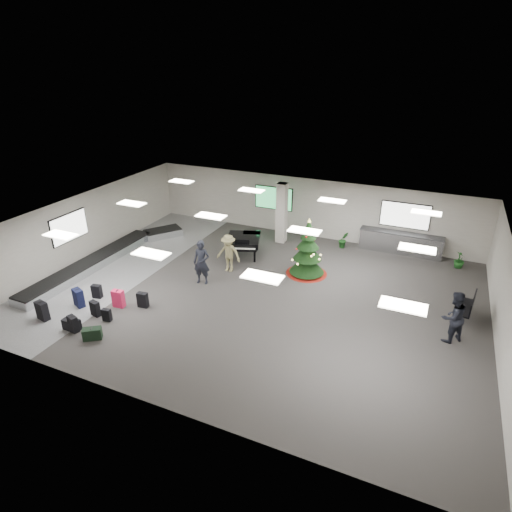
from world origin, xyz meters
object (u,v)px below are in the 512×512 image
at_px(traveler_a, 202,262).
at_px(potted_plant_left, 343,240).
at_px(baggage_carousel, 107,257).
at_px(potted_plant_right, 459,260).
at_px(grand_piano, 243,241).
at_px(traveler_b, 228,253).
at_px(service_counter, 400,243).
at_px(christmas_tree, 307,255).
at_px(bench, 468,305).
at_px(traveler_bench, 453,317).
at_px(pink_suitcase, 118,299).

height_order(traveler_a, potted_plant_left, traveler_a).
xyz_separation_m(baggage_carousel, potted_plant_right, (15.60, 6.12, 0.19)).
xyz_separation_m(grand_piano, traveler_b, (0.09, -1.75, 0.08)).
height_order(potted_plant_left, potted_plant_right, potted_plant_left).
xyz_separation_m(service_counter, christmas_tree, (-3.59, -4.08, 0.37)).
bearing_deg(service_counter, baggage_carousel, -152.33).
distance_m(christmas_tree, bench, 6.77).
xyz_separation_m(baggage_carousel, traveler_bench, (15.36, -0.19, 0.74)).
bearing_deg(grand_piano, pink_suitcase, -131.19).
relative_size(service_counter, traveler_a, 2.04).
distance_m(pink_suitcase, potted_plant_right, 15.36).
height_order(grand_piano, potted_plant_right, grand_piano).
bearing_deg(pink_suitcase, baggage_carousel, 130.79).
xyz_separation_m(bench, traveler_a, (-10.58, -1.67, 0.45)).
bearing_deg(bench, potted_plant_right, 102.20).
relative_size(bench, potted_plant_left, 1.78).
relative_size(baggage_carousel, christmas_tree, 3.61).
distance_m(baggage_carousel, service_counter, 14.50).
bearing_deg(traveler_b, service_counter, 36.73).
bearing_deg(potted_plant_left, christmas_tree, -103.09).
relative_size(christmas_tree, potted_plant_right, 3.32).
xyz_separation_m(christmas_tree, potted_plant_left, (0.83, 3.57, -0.48)).
distance_m(grand_piano, traveler_b, 1.75).
distance_m(pink_suitcase, potted_plant_left, 11.52).
bearing_deg(service_counter, traveler_bench, -70.00).
height_order(pink_suitcase, traveler_b, traveler_b).
bearing_deg(pink_suitcase, traveler_b, 54.49).
bearing_deg(grand_piano, service_counter, 6.97).
relative_size(christmas_tree, grand_piano, 1.12).
bearing_deg(pink_suitcase, potted_plant_left, 47.96).
distance_m(traveler_a, potted_plant_left, 7.87).
relative_size(pink_suitcase, potted_plant_left, 0.84).
xyz_separation_m(service_counter, grand_piano, (-7.05, -3.54, 0.27)).
distance_m(christmas_tree, traveler_a, 4.74).
bearing_deg(service_counter, traveler_a, -137.86).
distance_m(pink_suitcase, traveler_bench, 12.41).
distance_m(baggage_carousel, potted_plant_right, 16.76).
xyz_separation_m(baggage_carousel, christmas_tree, (9.25, 2.65, 0.71)).
xyz_separation_m(christmas_tree, potted_plant_right, (6.35, 3.47, -0.51)).
distance_m(pink_suitcase, christmas_tree, 8.29).
xyz_separation_m(pink_suitcase, bench, (12.62, 4.73, 0.18)).
bearing_deg(baggage_carousel, traveler_bench, -0.70).
xyz_separation_m(pink_suitcase, traveler_a, (2.04, 3.06, 0.63)).
height_order(baggage_carousel, christmas_tree, christmas_tree).
xyz_separation_m(traveler_a, potted_plant_left, (4.73, 6.27, -0.55)).
bearing_deg(traveler_a, grand_piano, 70.69).
bearing_deg(traveler_bench, grand_piano, -61.83).
height_order(baggage_carousel, service_counter, service_counter).
relative_size(christmas_tree, traveler_bench, 1.40).
distance_m(service_counter, traveler_a, 10.11).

